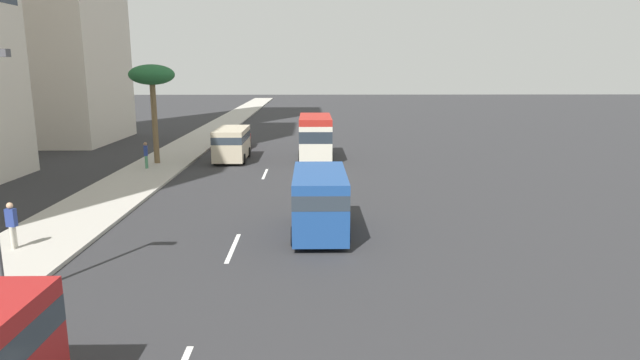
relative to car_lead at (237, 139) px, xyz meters
name	(u,v)px	position (x,y,z in m)	size (l,w,h in m)	color
ground_plane	(269,165)	(-7.92, -3.17, -0.77)	(198.00, 198.00, 0.00)	#2D2D30
sidewalk_right	(161,164)	(-7.92, 4.07, -0.70)	(162.00, 3.88, 0.15)	#B2ADA3
lane_stripe_mid	(233,248)	(-24.87, -3.17, -0.76)	(3.20, 0.16, 0.01)	silver
lane_stripe_far	(265,174)	(-11.03, -3.17, -0.76)	(3.20, 0.16, 0.01)	silver
car_lead	(237,139)	(0.00, 0.00, 0.00)	(4.03, 1.86, 1.63)	#A51E1E
van_second	(320,199)	(-23.18, -6.35, 0.63)	(4.89, 2.16, 2.45)	#1E478C
minibus_third	(315,135)	(-5.23, -6.33, 0.90)	(6.09, 2.37, 3.05)	silver
van_fourth	(232,142)	(-6.05, -0.46, 0.53)	(5.06, 2.18, 2.27)	beige
pedestrian_near_lamp	(146,154)	(-9.76, 4.45, 0.30)	(0.36, 0.28, 1.67)	#4C8C66
pedestrian_mid_block	(12,223)	(-25.22, 4.46, 0.30)	(0.30, 0.34, 1.67)	beige
palm_tree	(152,78)	(-7.78, 4.35, 5.03)	(2.93, 2.93, 6.49)	brown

